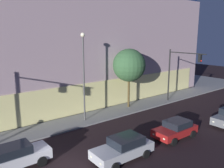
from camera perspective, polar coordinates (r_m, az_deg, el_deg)
name	(u,v)px	position (r m, az deg, el deg)	size (l,w,h in m)	color
ground_plane	(63,167)	(17.42, -11.79, -19.14)	(120.00, 120.00, 0.00)	black
modern_building	(61,38)	(42.39, -12.25, 10.79)	(33.92, 32.01, 16.72)	#4C4C51
traffic_light_far_corner	(179,67)	(31.12, 16.00, 3.88)	(0.32, 5.19, 6.90)	black
street_lamp_sidewalk	(84,68)	(23.69, -6.91, 3.98)	(0.44, 0.44, 8.95)	#474747
sidewalk_tree	(129,65)	(28.26, 4.17, 4.55)	(3.95, 3.95, 7.15)	#493A1E
car_white	(17,156)	(17.84, -22.06, -15.84)	(4.19, 1.98, 1.66)	silver
car_silver	(123,148)	(17.76, 2.79, -15.19)	(4.68, 2.26, 1.63)	#B7BABF
car_red	(175,129)	(21.73, 15.14, -10.48)	(4.17, 2.21, 1.53)	maroon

